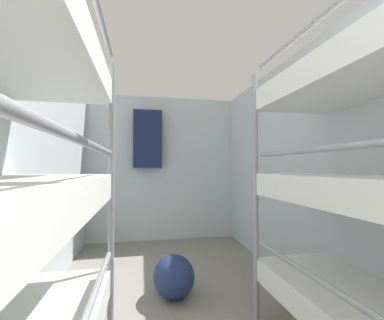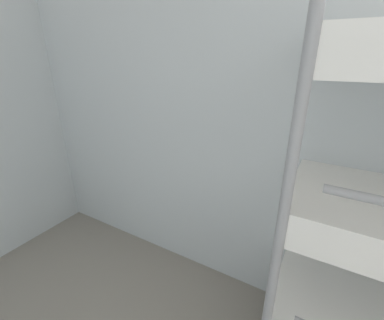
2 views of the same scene
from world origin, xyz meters
name	(u,v)px [view 1 (image 1 of 2)]	position (x,y,z in m)	size (l,w,h in m)	color
wall_left	(5,170)	(-1.20, 2.32, 1.15)	(0.06, 4.75, 2.31)	silver
wall_right	(331,169)	(1.20, 2.32, 1.15)	(0.06, 4.75, 2.31)	silver
wall_back	(162,168)	(0.00, 4.66, 1.15)	(2.46, 0.06, 2.31)	silver
duffel_bag	(174,276)	(-0.04, 2.80, 0.18)	(0.37, 0.46, 0.37)	navy
hanging_coat	(148,139)	(-0.24, 4.51, 1.61)	(0.44, 0.12, 0.90)	#192347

